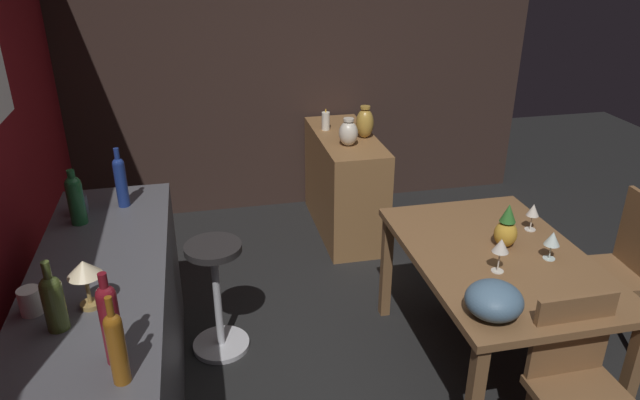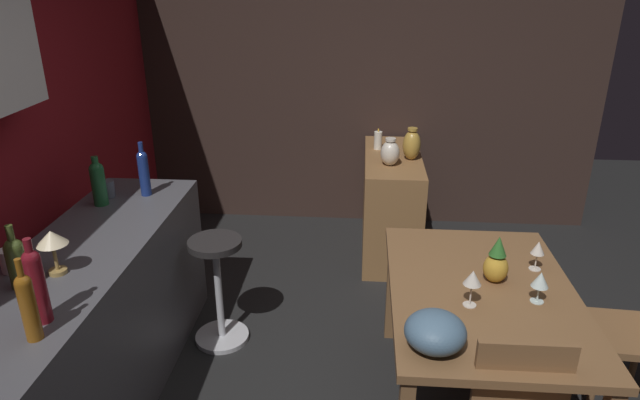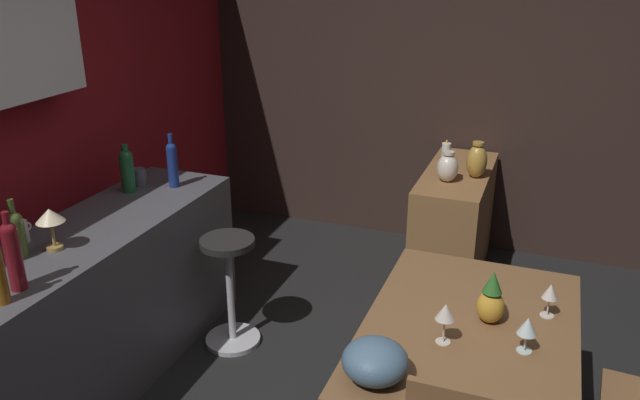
{
  "view_description": "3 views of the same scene",
  "coord_description": "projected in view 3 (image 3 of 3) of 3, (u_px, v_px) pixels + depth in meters",
  "views": [
    {
      "loc": [
        -2.3,
        1.0,
        2.28
      ],
      "look_at": [
        0.44,
        0.4,
        0.98
      ],
      "focal_mm": 32.76,
      "sensor_mm": 36.0,
      "label": 1
    },
    {
      "loc": [
        -2.3,
        0.13,
        2.17
      ],
      "look_at": [
        0.66,
        0.36,
        0.94
      ],
      "focal_mm": 31.22,
      "sensor_mm": 36.0,
      "label": 2
    },
    {
      "loc": [
        -2.3,
        -0.69,
        2.24
      ],
      "look_at": [
        0.59,
        0.41,
        1.02
      ],
      "focal_mm": 35.17,
      "sensor_mm": 36.0,
      "label": 3
    }
  ],
  "objects": [
    {
      "name": "kitchen_counter",
      "position": [
        91.0,
        310.0,
        3.37
      ],
      "size": [
        2.1,
        0.6,
        0.9
      ],
      "primitive_type": "cube",
      "color": "#4C4C51",
      "rests_on": "ground_plane"
    },
    {
      "name": "wine_bottle_green",
      "position": [
        127.0,
        169.0,
        3.73
      ],
      "size": [
        0.08,
        0.08,
        0.29
      ],
      "color": "#1E592D",
      "rests_on": "kitchen_counter"
    },
    {
      "name": "wine_glass_center",
      "position": [
        527.0,
        327.0,
        2.49
      ],
      "size": [
        0.08,
        0.08,
        0.16
      ],
      "color": "silver",
      "rests_on": "dining_table"
    },
    {
      "name": "dining_table",
      "position": [
        468.0,
        344.0,
        2.72
      ],
      "size": [
        1.33,
        0.89,
        0.74
      ],
      "color": "brown",
      "rests_on": "ground_plane"
    },
    {
      "name": "bar_stool",
      "position": [
        230.0,
        289.0,
        3.74
      ],
      "size": [
        0.34,
        0.34,
        0.7
      ],
      "color": "#262323",
      "rests_on": "ground_plane"
    },
    {
      "name": "wine_bottle_cobalt",
      "position": [
        172.0,
        163.0,
        3.8
      ],
      "size": [
        0.06,
        0.06,
        0.33
      ],
      "color": "navy",
      "rests_on": "kitchen_counter"
    },
    {
      "name": "pillar_candle_tall",
      "position": [
        446.0,
        153.0,
        4.53
      ],
      "size": [
        0.06,
        0.06,
        0.17
      ],
      "color": "white",
      "rests_on": "sideboard_cabinet"
    },
    {
      "name": "vase_brass",
      "position": [
        477.0,
        161.0,
        4.21
      ],
      "size": [
        0.14,
        0.14,
        0.25
      ],
      "color": "#B78C38",
      "rests_on": "sideboard_cabinet"
    },
    {
      "name": "sideboard_cabinet",
      "position": [
        453.0,
        225.0,
        4.52
      ],
      "size": [
        1.1,
        0.44,
        0.82
      ],
      "primitive_type": "cube",
      "color": "olive",
      "rests_on": "ground_plane"
    },
    {
      "name": "pineapple_centerpiece",
      "position": [
        491.0,
        301.0,
        2.7
      ],
      "size": [
        0.12,
        0.12,
        0.25
      ],
      "color": "gold",
      "rests_on": "dining_table"
    },
    {
      "name": "fruit_bowl",
      "position": [
        375.0,
        361.0,
        2.34
      ],
      "size": [
        0.25,
        0.25,
        0.16
      ],
      "primitive_type": "ellipsoid",
      "color": "slate",
      "rests_on": "dining_table"
    },
    {
      "name": "vase_ceramic_ivory",
      "position": [
        447.0,
        167.0,
        4.15
      ],
      "size": [
        0.14,
        0.14,
        0.21
      ],
      "color": "beige",
      "rests_on": "sideboard_cabinet"
    },
    {
      "name": "wine_bottle_ruby",
      "position": [
        13.0,
        253.0,
        2.62
      ],
      "size": [
        0.07,
        0.07,
        0.36
      ],
      "color": "maroon",
      "rests_on": "kitchen_counter"
    },
    {
      "name": "cup_slate",
      "position": [
        139.0,
        177.0,
        3.87
      ],
      "size": [
        0.12,
        0.08,
        0.1
      ],
      "color": "#515660",
      "rests_on": "kitchen_counter"
    },
    {
      "name": "cup_white",
      "position": [
        20.0,
        232.0,
        3.1
      ],
      "size": [
        0.12,
        0.09,
        0.11
      ],
      "color": "white",
      "rests_on": "kitchen_counter"
    },
    {
      "name": "wine_glass_right",
      "position": [
        550.0,
        292.0,
        2.74
      ],
      "size": [
        0.07,
        0.07,
        0.16
      ],
      "color": "silver",
      "rests_on": "dining_table"
    },
    {
      "name": "wall_side_right",
      "position": [
        422.0,
        82.0,
        4.89
      ],
      "size": [
        0.1,
        4.4,
        2.6
      ],
      "primitive_type": "cube",
      "color": "#33231E",
      "rests_on": "ground_plane"
    },
    {
      "name": "wine_bottle_olive",
      "position": [
        16.0,
        232.0,
        2.92
      ],
      "size": [
        0.08,
        0.08,
        0.29
      ],
      "color": "#475623",
      "rests_on": "kitchen_counter"
    },
    {
      "name": "counter_lamp",
      "position": [
        50.0,
        219.0,
        2.98
      ],
      "size": [
        0.14,
        0.14,
        0.21
      ],
      "color": "#A58447",
      "rests_on": "kitchen_counter"
    },
    {
      "name": "wine_glass_left",
      "position": [
        445.0,
        313.0,
        2.54
      ],
      "size": [
        0.08,
        0.08,
        0.18
      ],
      "color": "silver",
      "rests_on": "dining_table"
    }
  ]
}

